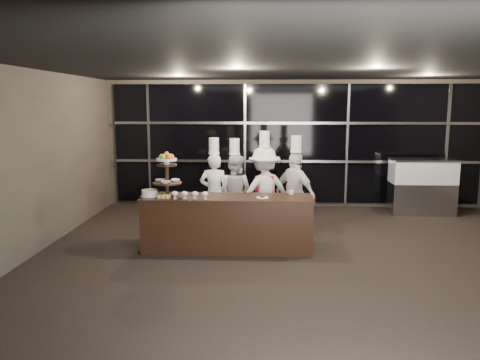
{
  "coord_description": "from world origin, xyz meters",
  "views": [
    {
      "loc": [
        -0.8,
        -6.15,
        2.43
      ],
      "look_at": [
        -1.17,
        1.76,
        1.15
      ],
      "focal_mm": 35.0,
      "sensor_mm": 36.0,
      "label": 1
    }
  ],
  "objects_px": {
    "chef_a": "(214,192)",
    "chef_b": "(235,192)",
    "buffet_counter": "(227,223)",
    "chef_d": "(295,193)",
    "display_case": "(422,184)",
    "layer_cake": "(150,193)",
    "chef_c": "(264,191)",
    "display_stand": "(167,171)"
  },
  "relations": [
    {
      "from": "display_stand",
      "to": "chef_d",
      "type": "xyz_separation_m",
      "value": [
        2.2,
        0.98,
        -0.53
      ]
    },
    {
      "from": "chef_a",
      "to": "display_case",
      "type": "bearing_deg",
      "value": 21.26
    },
    {
      "from": "chef_a",
      "to": "chef_b",
      "type": "height_order",
      "value": "chef_a"
    },
    {
      "from": "chef_c",
      "to": "chef_d",
      "type": "distance_m",
      "value": 0.58
    },
    {
      "from": "display_case",
      "to": "layer_cake",
      "type": "bearing_deg",
      "value": -151.99
    },
    {
      "from": "chef_b",
      "to": "chef_c",
      "type": "relative_size",
      "value": 0.92
    },
    {
      "from": "layer_cake",
      "to": "chef_c",
      "type": "height_order",
      "value": "chef_c"
    },
    {
      "from": "layer_cake",
      "to": "chef_a",
      "type": "height_order",
      "value": "chef_a"
    },
    {
      "from": "display_case",
      "to": "chef_d",
      "type": "height_order",
      "value": "chef_d"
    },
    {
      "from": "layer_cake",
      "to": "chef_a",
      "type": "relative_size",
      "value": 0.16
    },
    {
      "from": "chef_d",
      "to": "display_stand",
      "type": "bearing_deg",
      "value": -155.92
    },
    {
      "from": "display_case",
      "to": "chef_a",
      "type": "height_order",
      "value": "chef_a"
    },
    {
      "from": "chef_d",
      "to": "buffet_counter",
      "type": "bearing_deg",
      "value": -140.64
    },
    {
      "from": "layer_cake",
      "to": "chef_d",
      "type": "height_order",
      "value": "chef_d"
    },
    {
      "from": "buffet_counter",
      "to": "display_case",
      "type": "relative_size",
      "value": 2.03
    },
    {
      "from": "display_stand",
      "to": "chef_c",
      "type": "relative_size",
      "value": 0.38
    },
    {
      "from": "buffet_counter",
      "to": "layer_cake",
      "type": "distance_m",
      "value": 1.39
    },
    {
      "from": "layer_cake",
      "to": "display_case",
      "type": "relative_size",
      "value": 0.21
    },
    {
      "from": "chef_a",
      "to": "chef_c",
      "type": "height_order",
      "value": "chef_c"
    },
    {
      "from": "layer_cake",
      "to": "chef_d",
      "type": "xyz_separation_m",
      "value": [
        2.49,
        1.03,
        -0.17
      ]
    },
    {
      "from": "display_case",
      "to": "chef_d",
      "type": "bearing_deg",
      "value": -147.77
    },
    {
      "from": "chef_c",
      "to": "chef_d",
      "type": "xyz_separation_m",
      "value": [
        0.58,
        -0.01,
        -0.03
      ]
    },
    {
      "from": "buffet_counter",
      "to": "display_stand",
      "type": "distance_m",
      "value": 1.33
    },
    {
      "from": "buffet_counter",
      "to": "layer_cake",
      "type": "height_order",
      "value": "layer_cake"
    },
    {
      "from": "chef_a",
      "to": "chef_d",
      "type": "bearing_deg",
      "value": -4.47
    },
    {
      "from": "display_case",
      "to": "chef_c",
      "type": "relative_size",
      "value": 0.72
    },
    {
      "from": "display_stand",
      "to": "display_case",
      "type": "bearing_deg",
      "value": 28.91
    },
    {
      "from": "chef_a",
      "to": "chef_d",
      "type": "height_order",
      "value": "chef_d"
    },
    {
      "from": "chef_b",
      "to": "layer_cake",
      "type": "bearing_deg",
      "value": -136.19
    },
    {
      "from": "buffet_counter",
      "to": "chef_b",
      "type": "xyz_separation_m",
      "value": [
        0.05,
        1.24,
        0.3
      ]
    },
    {
      "from": "buffet_counter",
      "to": "chef_d",
      "type": "relative_size",
      "value": 1.52
    },
    {
      "from": "layer_cake",
      "to": "chef_a",
      "type": "xyz_separation_m",
      "value": [
        0.96,
        1.15,
        -0.18
      ]
    },
    {
      "from": "display_case",
      "to": "chef_b",
      "type": "distance_m",
      "value": 4.4
    },
    {
      "from": "layer_cake",
      "to": "buffet_counter",
      "type": "bearing_deg",
      "value": 2.22
    },
    {
      "from": "chef_d",
      "to": "chef_a",
      "type": "bearing_deg",
      "value": 175.53
    },
    {
      "from": "display_stand",
      "to": "chef_d",
      "type": "relative_size",
      "value": 0.4
    },
    {
      "from": "buffet_counter",
      "to": "display_case",
      "type": "distance_m",
      "value": 5.03
    },
    {
      "from": "display_stand",
      "to": "chef_a",
      "type": "distance_m",
      "value": 1.4
    },
    {
      "from": "buffet_counter",
      "to": "display_case",
      "type": "bearing_deg",
      "value": 34.42
    },
    {
      "from": "chef_a",
      "to": "chef_b",
      "type": "relative_size",
      "value": 1.01
    },
    {
      "from": "layer_cake",
      "to": "chef_d",
      "type": "relative_size",
      "value": 0.16
    },
    {
      "from": "chef_a",
      "to": "chef_b",
      "type": "bearing_deg",
      "value": 19.74
    }
  ]
}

